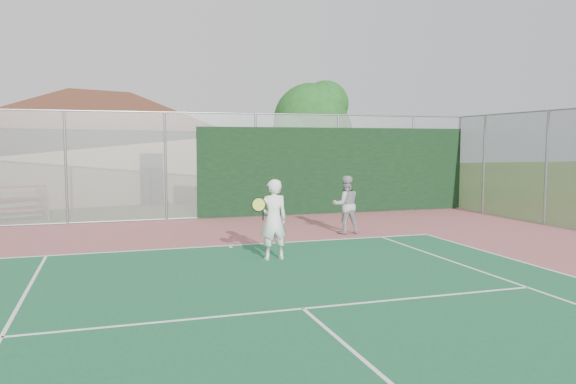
{
  "coord_description": "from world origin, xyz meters",
  "views": [
    {
      "loc": [
        -2.73,
        -1.42,
        2.51
      ],
      "look_at": [
        0.97,
        10.19,
        1.45
      ],
      "focal_mm": 35.0,
      "sensor_mm": 36.0,
      "label": 1
    }
  ],
  "objects_px": {
    "player_grey_back": "(346,205)",
    "player_white_front": "(273,220)",
    "tree": "(313,123)",
    "clubhouse": "(100,135)"
  },
  "relations": [
    {
      "from": "player_grey_back",
      "to": "player_white_front",
      "type": "bearing_deg",
      "value": 47.32
    },
    {
      "from": "player_white_front",
      "to": "tree",
      "type": "bearing_deg",
      "value": -117.42
    },
    {
      "from": "tree",
      "to": "player_grey_back",
      "type": "xyz_separation_m",
      "value": [
        -1.9,
        -7.82,
        -2.54
      ]
    },
    {
      "from": "tree",
      "to": "player_grey_back",
      "type": "distance_m",
      "value": 8.44
    },
    {
      "from": "clubhouse",
      "to": "player_grey_back",
      "type": "relative_size",
      "value": 9.39
    },
    {
      "from": "tree",
      "to": "player_grey_back",
      "type": "height_order",
      "value": "tree"
    },
    {
      "from": "tree",
      "to": "player_white_front",
      "type": "distance_m",
      "value": 11.87
    },
    {
      "from": "tree",
      "to": "player_grey_back",
      "type": "bearing_deg",
      "value": -103.69
    },
    {
      "from": "clubhouse",
      "to": "tree",
      "type": "bearing_deg",
      "value": -46.57
    },
    {
      "from": "clubhouse",
      "to": "player_white_front",
      "type": "height_order",
      "value": "clubhouse"
    }
  ]
}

